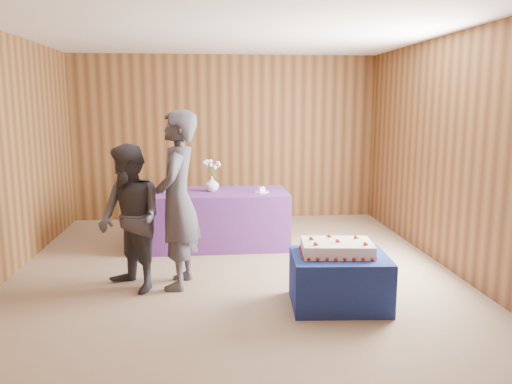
{
  "coord_description": "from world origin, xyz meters",
  "views": [
    {
      "loc": [
        -0.26,
        -5.31,
        1.91
      ],
      "look_at": [
        0.24,
        0.1,
        0.95
      ],
      "focal_mm": 35.0,
      "sensor_mm": 36.0,
      "label": 1
    }
  ],
  "objects": [
    {
      "name": "ground",
      "position": [
        0.0,
        0.0,
        0.0
      ],
      "size": [
        6.0,
        6.0,
        0.0
      ],
      "primitive_type": "plane",
      "color": "gray",
      "rests_on": "ground"
    },
    {
      "name": "room_shell",
      "position": [
        0.0,
        0.0,
        1.8
      ],
      "size": [
        5.04,
        6.04,
        2.72
      ],
      "color": "brown",
      "rests_on": "ground"
    },
    {
      "name": "cake_table",
      "position": [
        0.95,
        -0.86,
        0.25
      ],
      "size": [
        0.95,
        0.76,
        0.5
      ],
      "primitive_type": "cube",
      "rotation": [
        0.0,
        0.0,
        -0.07
      ],
      "color": "navy",
      "rests_on": "ground"
    },
    {
      "name": "serving_table",
      "position": [
        -0.23,
        1.3,
        0.38
      ],
      "size": [
        2.0,
        0.9,
        0.75
      ],
      "primitive_type": "cube",
      "rotation": [
        0.0,
        0.0,
        0.0
      ],
      "color": "#5D2E7E",
      "rests_on": "ground"
    },
    {
      "name": "sheet_cake",
      "position": [
        0.93,
        -0.82,
        0.56
      ],
      "size": [
        0.74,
        0.54,
        0.16
      ],
      "rotation": [
        0.0,
        0.0,
        -0.1
      ],
      "color": "silver",
      "rests_on": "cake_table"
    },
    {
      "name": "vase",
      "position": [
        -0.24,
        1.33,
        0.85
      ],
      "size": [
        0.23,
        0.23,
        0.2
      ],
      "primitive_type": "imported",
      "rotation": [
        0.0,
        0.0,
        -0.22
      ],
      "color": "white",
      "rests_on": "serving_table"
    },
    {
      "name": "flower_spray",
      "position": [
        -0.24,
        1.33,
        1.11
      ],
      "size": [
        0.25,
        0.25,
        0.19
      ],
      "color": "#3B6D2B",
      "rests_on": "vase"
    },
    {
      "name": "platter",
      "position": [
        -0.86,
        1.36,
        0.76
      ],
      "size": [
        0.51,
        0.51,
        0.02
      ],
      "primitive_type": "cylinder",
      "rotation": [
        0.0,
        0.0,
        -0.43
      ],
      "color": "#564993",
      "rests_on": "serving_table"
    },
    {
      "name": "plate",
      "position": [
        0.42,
        1.18,
        0.76
      ],
      "size": [
        0.24,
        0.24,
        0.01
      ],
      "primitive_type": "cylinder",
      "rotation": [
        0.0,
        0.0,
        0.28
      ],
      "color": "silver",
      "rests_on": "serving_table"
    },
    {
      "name": "cake_slice",
      "position": [
        0.42,
        1.18,
        0.8
      ],
      "size": [
        0.09,
        0.08,
        0.09
      ],
      "rotation": [
        0.0,
        0.0,
        0.37
      ],
      "color": "silver",
      "rests_on": "plate"
    },
    {
      "name": "knife",
      "position": [
        0.44,
        1.01,
        0.75
      ],
      "size": [
        0.26,
        0.06,
        0.0
      ],
      "primitive_type": "cube",
      "rotation": [
        0.0,
        0.0,
        0.14
      ],
      "color": "silver",
      "rests_on": "serving_table"
    },
    {
      "name": "guest_left",
      "position": [
        -0.6,
        -0.19,
        0.93
      ],
      "size": [
        0.54,
        0.73,
        1.85
      ],
      "primitive_type": "imported",
      "rotation": [
        0.0,
        0.0,
        -1.72
      ],
      "color": "#3D3C47",
      "rests_on": "ground"
    },
    {
      "name": "guest_right",
      "position": [
        -1.08,
        -0.27,
        0.76
      ],
      "size": [
        0.92,
        0.93,
        1.52
      ],
      "primitive_type": "imported",
      "rotation": [
        0.0,
        0.0,
        -0.86
      ],
      "color": "#353540",
      "rests_on": "ground"
    }
  ]
}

